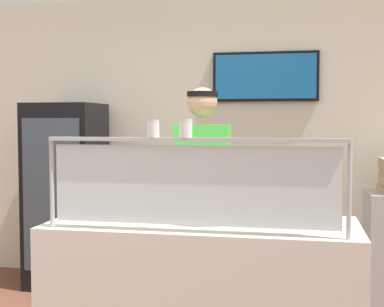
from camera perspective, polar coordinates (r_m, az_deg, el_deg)
name	(u,v)px	position (r m, az deg, el deg)	size (l,w,h in m)	color
shop_rear_unit	(242,139)	(5.09, 5.34, 1.59)	(6.15, 0.13, 2.70)	silver
serving_counter	(203,304)	(3.21, 1.14, -15.65)	(1.75, 0.73, 0.95)	silver
sneeze_guard	(192,174)	(2.75, 0.04, -2.19)	(1.57, 0.06, 0.49)	#B2B5BC
pizza_tray	(203,216)	(3.19, 1.20, -6.64)	(0.50, 0.50, 0.04)	#9EA0A8
pizza_server	(202,213)	(3.16, 1.10, -6.31)	(0.07, 0.28, 0.01)	#ADAFB7
parmesan_shaker	(153,130)	(2.78, -4.13, 2.53)	(0.06, 0.06, 0.09)	white
pepper_flake_shaker	(186,129)	(2.74, -0.67, 2.57)	(0.07, 0.07, 0.10)	white
worker_figure	(203,195)	(3.78, 1.15, -4.45)	(0.41, 0.50, 1.76)	#23232D
drink_fridge	(66,195)	(5.12, -13.21, -4.26)	(0.63, 0.61, 1.69)	black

